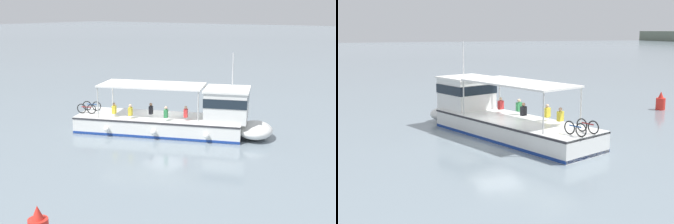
{
  "view_description": "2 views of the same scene",
  "coord_description": "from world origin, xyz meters",
  "views": [
    {
      "loc": [
        -16.63,
        23.08,
        7.89
      ],
      "look_at": [
        -0.82,
        0.77,
        1.4
      ],
      "focal_mm": 46.22,
      "sensor_mm": 36.0,
      "label": 1
    },
    {
      "loc": [
        22.62,
        -7.1,
        5.99
      ],
      "look_at": [
        -0.82,
        0.77,
        1.4
      ],
      "focal_mm": 47.49,
      "sensor_mm": 36.0,
      "label": 2
    }
  ],
  "objects": [
    {
      "name": "channel_buoy",
      "position": [
        -5.16,
        14.61,
        0.57
      ],
      "size": [
        0.7,
        0.7,
        1.4
      ],
      "color": "red",
      "rests_on": "ground"
    },
    {
      "name": "ferry_main",
      "position": [
        -1.77,
        0.39,
        1.02
      ],
      "size": [
        12.93,
        7.65,
        5.32
      ],
      "color": "white",
      "rests_on": "ground"
    },
    {
      "name": "ground_plane",
      "position": [
        0.0,
        0.0,
        0.0
      ],
      "size": [
        400.0,
        400.0,
        0.0
      ],
      "primitive_type": "plane",
      "color": "gray"
    }
  ]
}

